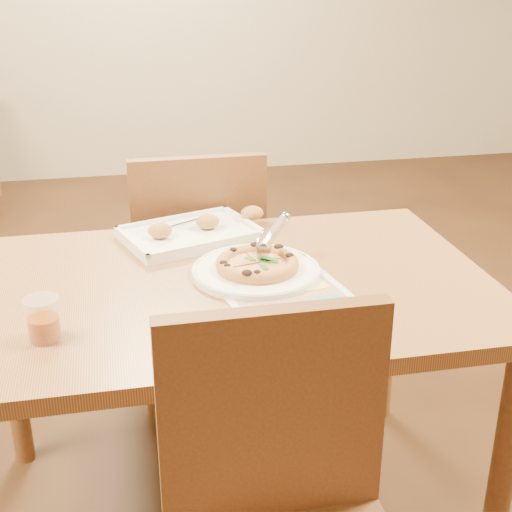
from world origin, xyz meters
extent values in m
plane|color=#351F0E|center=(0.00, 0.00, 0.00)|extent=(7.00, 7.00, 0.00)
cube|color=olive|center=(0.00, 0.00, 0.70)|extent=(1.30, 0.85, 0.04)
cylinder|color=brown|center=(-0.59, 0.36, 0.34)|extent=(0.06, 0.06, 0.68)
cylinder|color=brown|center=(0.59, -0.36, 0.34)|extent=(0.06, 0.06, 0.68)
cylinder|color=brown|center=(0.59, 0.36, 0.34)|extent=(0.06, 0.06, 0.68)
cube|color=brown|center=(0.00, -0.51, 0.68)|extent=(0.42, 0.04, 0.45)
cube|color=brown|center=(0.00, 0.70, 0.45)|extent=(0.42, 0.42, 0.04)
cube|color=brown|center=(0.00, 0.51, 0.68)|extent=(0.42, 0.04, 0.45)
cylinder|color=white|center=(0.08, 0.03, 0.73)|extent=(0.33, 0.33, 0.02)
cylinder|color=#CA8845|center=(0.08, 0.03, 0.74)|extent=(0.20, 0.20, 0.01)
cylinder|color=#E9C27E|center=(0.08, 0.03, 0.75)|extent=(0.17, 0.17, 0.01)
torus|color=#CA8845|center=(0.08, 0.03, 0.75)|extent=(0.21, 0.21, 0.03)
cylinder|color=silver|center=(0.10, 0.03, 0.79)|extent=(0.06, 0.06, 0.08)
cube|color=silver|center=(0.14, 0.08, 0.81)|extent=(0.09, 0.10, 0.06)
cube|color=white|center=(-0.05, 0.30, 0.73)|extent=(0.42, 0.34, 0.02)
cube|color=silver|center=(-0.05, 0.30, 0.74)|extent=(0.16, 0.10, 0.00)
ellipsoid|color=#B38140|center=(-0.14, 0.27, 0.76)|extent=(0.07, 0.05, 0.04)
ellipsoid|color=#B38140|center=(0.00, 0.32, 0.76)|extent=(0.07, 0.05, 0.04)
ellipsoid|color=#B38140|center=(0.14, 0.37, 0.76)|extent=(0.07, 0.05, 0.04)
cylinder|color=#8C3B0A|center=(-0.41, -0.20, 0.75)|extent=(0.06, 0.06, 0.05)
cylinder|color=white|center=(-0.41, -0.20, 0.77)|extent=(0.07, 0.07, 0.09)
cube|color=silver|center=(0.12, -0.07, 0.72)|extent=(0.35, 0.45, 0.00)
camera|label=1|loc=(-0.25, -1.56, 1.45)|focal=50.00mm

